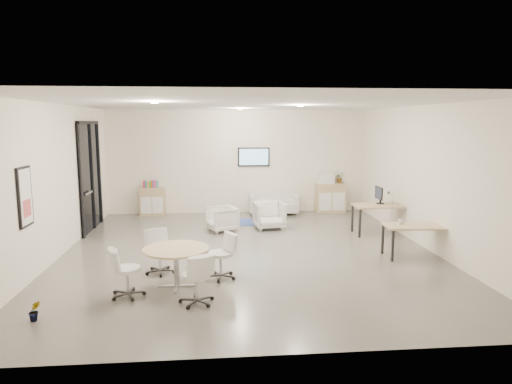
{
  "coord_description": "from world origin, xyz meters",
  "views": [
    {
      "loc": [
        -0.72,
        -9.65,
        2.82
      ],
      "look_at": [
        0.2,
        0.4,
        1.27
      ],
      "focal_mm": 32.0,
      "sensor_mm": 36.0,
      "label": 1
    }
  ],
  "objects_px": {
    "loveseat": "(273,204)",
    "round_table": "(176,253)",
    "desk_front": "(416,229)",
    "sideboard_right": "(330,198)",
    "armchair_right": "(269,214)",
    "desk_rear": "(382,208)",
    "sideboard_left": "(153,202)",
    "armchair_left": "(222,218)"
  },
  "relations": [
    {
      "from": "loveseat",
      "to": "round_table",
      "type": "height_order",
      "value": "round_table"
    },
    {
      "from": "loveseat",
      "to": "round_table",
      "type": "relative_size",
      "value": 1.33
    },
    {
      "from": "desk_front",
      "to": "sideboard_right",
      "type": "bearing_deg",
      "value": 100.97
    },
    {
      "from": "sideboard_right",
      "to": "round_table",
      "type": "xyz_separation_m",
      "value": [
        -4.3,
        -6.26,
        0.14
      ]
    },
    {
      "from": "sideboard_right",
      "to": "desk_front",
      "type": "xyz_separation_m",
      "value": [
        0.57,
        -4.9,
        0.15
      ]
    },
    {
      "from": "armchair_right",
      "to": "desk_front",
      "type": "relative_size",
      "value": 0.59
    },
    {
      "from": "desk_rear",
      "to": "desk_front",
      "type": "relative_size",
      "value": 1.08
    },
    {
      "from": "sideboard_left",
      "to": "desk_rear",
      "type": "distance_m",
      "value": 6.79
    },
    {
      "from": "armchair_left",
      "to": "armchair_right",
      "type": "distance_m",
      "value": 1.27
    },
    {
      "from": "sideboard_left",
      "to": "armchair_right",
      "type": "relative_size",
      "value": 1.08
    },
    {
      "from": "loveseat",
      "to": "round_table",
      "type": "xyz_separation_m",
      "value": [
        -2.48,
        -6.14,
        0.3
      ]
    },
    {
      "from": "sideboard_right",
      "to": "round_table",
      "type": "height_order",
      "value": "sideboard_right"
    },
    {
      "from": "armchair_left",
      "to": "armchair_right",
      "type": "height_order",
      "value": "armchair_right"
    },
    {
      "from": "sideboard_left",
      "to": "desk_front",
      "type": "height_order",
      "value": "sideboard_left"
    },
    {
      "from": "sideboard_right",
      "to": "desk_rear",
      "type": "xyz_separation_m",
      "value": [
        0.59,
        -2.9,
        0.22
      ]
    },
    {
      "from": "desk_front",
      "to": "desk_rear",
      "type": "bearing_deg",
      "value": 93.75
    },
    {
      "from": "armchair_left",
      "to": "armchair_right",
      "type": "xyz_separation_m",
      "value": [
        1.26,
        0.15,
        0.04
      ]
    },
    {
      "from": "loveseat",
      "to": "armchair_left",
      "type": "bearing_deg",
      "value": -125.22
    },
    {
      "from": "desk_rear",
      "to": "loveseat",
      "type": "bearing_deg",
      "value": 130.26
    },
    {
      "from": "loveseat",
      "to": "desk_front",
      "type": "xyz_separation_m",
      "value": [
        2.4,
        -4.78,
        0.31
      ]
    },
    {
      "from": "sideboard_left",
      "to": "armchair_right",
      "type": "height_order",
      "value": "sideboard_left"
    },
    {
      "from": "sideboard_left",
      "to": "armchair_left",
      "type": "height_order",
      "value": "sideboard_left"
    },
    {
      "from": "loveseat",
      "to": "desk_front",
      "type": "height_order",
      "value": "desk_front"
    },
    {
      "from": "armchair_right",
      "to": "desk_front",
      "type": "bearing_deg",
      "value": -52.5
    },
    {
      "from": "armchair_right",
      "to": "round_table",
      "type": "bearing_deg",
      "value": -123.28
    },
    {
      "from": "armchair_left",
      "to": "loveseat",
      "type": "bearing_deg",
      "value": 121.11
    },
    {
      "from": "armchair_left",
      "to": "desk_rear",
      "type": "xyz_separation_m",
      "value": [
        4.04,
        -0.69,
        0.33
      ]
    },
    {
      "from": "armchair_right",
      "to": "round_table",
      "type": "height_order",
      "value": "armchair_right"
    },
    {
      "from": "round_table",
      "to": "sideboard_right",
      "type": "bearing_deg",
      "value": 55.52
    },
    {
      "from": "armchair_left",
      "to": "round_table",
      "type": "xyz_separation_m",
      "value": [
        -0.85,
        -4.05,
        0.25
      ]
    },
    {
      "from": "armchair_right",
      "to": "desk_rear",
      "type": "relative_size",
      "value": 0.54
    },
    {
      "from": "armchair_right",
      "to": "desk_front",
      "type": "xyz_separation_m",
      "value": [
        2.76,
        -2.85,
        0.21
      ]
    },
    {
      "from": "armchair_left",
      "to": "desk_front",
      "type": "distance_m",
      "value": 4.85
    },
    {
      "from": "sideboard_right",
      "to": "desk_rear",
      "type": "height_order",
      "value": "sideboard_right"
    },
    {
      "from": "desk_front",
      "to": "sideboard_left",
      "type": "bearing_deg",
      "value": 145.36
    },
    {
      "from": "armchair_left",
      "to": "desk_rear",
      "type": "distance_m",
      "value": 4.11
    },
    {
      "from": "sideboard_right",
      "to": "armchair_right",
      "type": "bearing_deg",
      "value": -136.84
    },
    {
      "from": "desk_rear",
      "to": "desk_front",
      "type": "height_order",
      "value": "desk_rear"
    },
    {
      "from": "round_table",
      "to": "loveseat",
      "type": "bearing_deg",
      "value": 68.02
    },
    {
      "from": "armchair_right",
      "to": "round_table",
      "type": "distance_m",
      "value": 4.71
    },
    {
      "from": "sideboard_right",
      "to": "armchair_right",
      "type": "distance_m",
      "value": 3.01
    },
    {
      "from": "sideboard_left",
      "to": "desk_front",
      "type": "relative_size",
      "value": 0.63
    }
  ]
}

